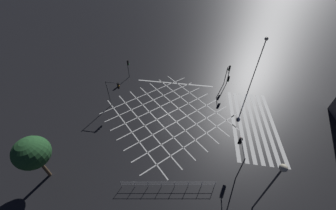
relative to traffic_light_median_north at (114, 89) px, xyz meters
name	(u,v)px	position (x,y,z in m)	size (l,w,h in m)	color
ground_plane	(168,114)	(-0.59, -8.03, -3.27)	(200.00, 200.00, 0.00)	black
road_markings	(215,117)	(-0.21, -14.89, -3.27)	(20.25, 25.22, 0.01)	silver
traffic_light_median_north	(114,89)	(0.00, 0.00, 0.00)	(0.36, 2.08, 4.50)	#424244
traffic_light_se_main	(227,77)	(6.98, -16.74, -0.77)	(2.98, 0.36, 3.38)	#424244
traffic_light_se_cross	(229,71)	(8.59, -17.08, -0.62)	(0.36, 0.39, 3.71)	#424244
traffic_light_sw_main	(240,152)	(-7.88, -16.81, -0.42)	(2.84, 0.36, 3.85)	#424244
traffic_light_ne_cross	(128,65)	(8.15, 0.59, -0.78)	(0.36, 0.39, 3.49)	#424244
street_lamp_east	(275,179)	(-12.18, -18.07, 2.44)	(0.57, 0.57, 7.62)	#424244
street_lamp_west	(263,50)	(10.04, -21.73, 2.88)	(0.58, 0.58, 8.24)	#424244
street_tree_near	(32,153)	(-12.08, 3.28, 0.90)	(3.27, 3.27, 5.83)	brown
pedestrian_railing	(168,184)	(-11.40, -9.71, -2.60)	(1.54, 9.61, 1.05)	#9EA0A5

